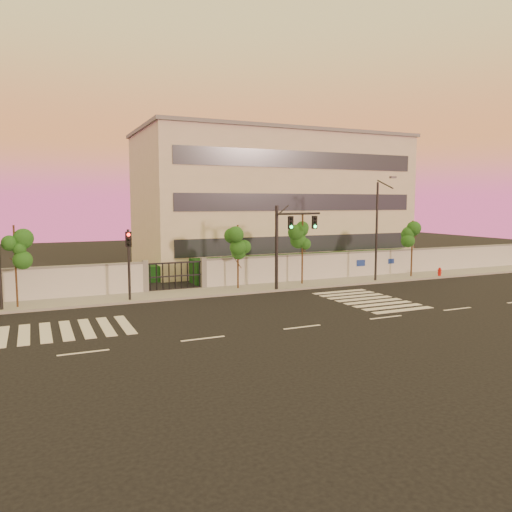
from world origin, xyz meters
name	(u,v)px	position (x,y,z in m)	size (l,w,h in m)	color
ground	(302,327)	(0.00, 0.00, 0.00)	(120.00, 120.00, 0.00)	black
sidewalk	(225,291)	(0.00, 10.50, 0.07)	(60.00, 3.00, 0.15)	gray
perimeter_wall	(219,273)	(0.10, 12.00, 1.07)	(60.00, 0.36, 2.20)	#BABCC2
hedge_row	(220,271)	(1.17, 14.74, 0.82)	(41.00, 4.25, 1.80)	#103812
institutional_building	(271,201)	(9.00, 21.99, 6.16)	(24.40, 12.40, 12.25)	beige
road_markings	(242,314)	(-1.58, 3.76, 0.01)	(57.00, 7.62, 0.02)	silver
street_tree_c	(15,248)	(-12.56, 10.08, 3.48)	(1.38, 1.10, 4.74)	#382314
street_tree_d	(238,242)	(1.04, 10.69, 3.29)	(1.43, 1.14, 4.46)	#382314
street_tree_e	(303,232)	(6.00, 10.61, 3.84)	(1.48, 1.17, 5.23)	#382314
street_tree_f	(412,236)	(15.69, 10.21, 3.35)	(1.58, 1.26, 4.55)	#382314
traffic_signal_main	(286,237)	(3.97, 9.26, 3.65)	(3.64, 0.82, 5.78)	black
traffic_signal_secondary	(129,256)	(-6.46, 9.56, 2.78)	(0.34, 0.34, 4.39)	black
streetlight_east	(378,226)	(11.77, 9.50, 4.22)	(0.47, 1.88, 7.82)	black
fire_hydrant	(440,273)	(17.88, 9.42, 0.40)	(0.32, 0.30, 0.81)	#B8120C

